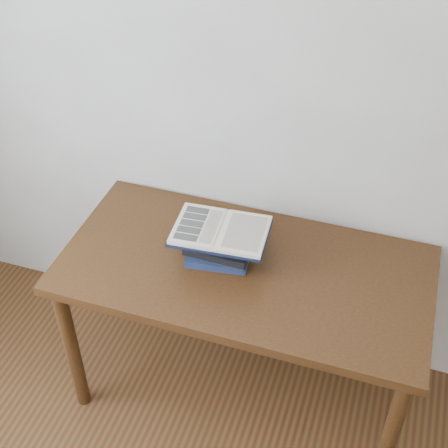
% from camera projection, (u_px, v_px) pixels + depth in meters
% --- Properties ---
extents(desk, '(1.42, 0.71, 0.76)m').
position_uv_depth(desk, '(244.00, 284.00, 2.45)').
color(desk, '#3F2A0F').
rests_on(desk, ground).
extents(book_stack, '(0.27, 0.20, 0.12)m').
position_uv_depth(book_stack, '(220.00, 247.00, 2.39)').
color(book_stack, '#192A4C').
rests_on(book_stack, desk).
extents(open_book, '(0.38, 0.27, 0.03)m').
position_uv_depth(open_book, '(221.00, 231.00, 2.34)').
color(open_book, black).
rests_on(open_book, book_stack).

